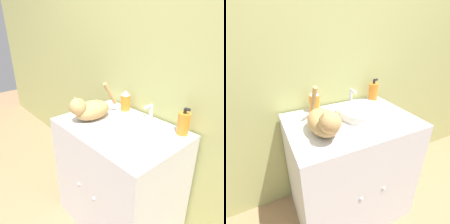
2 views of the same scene
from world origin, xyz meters
The scene contains 7 objects.
wall_back centered at (0.00, 0.62, 1.25)m, with size 6.00×0.05×2.50m.
vanity_cabinet centered at (0.00, 0.29, 0.42)m, with size 0.84×0.59×0.83m.
sink_basin centered at (0.10, 0.31, 0.86)m, with size 0.33×0.33×0.06m.
faucet centered at (0.10, 0.48, 0.89)m, with size 0.18×0.08×0.14m.
cat centered at (-0.22, 0.21, 0.91)m, with size 0.18×0.40×0.24m.
soap_bottle centered at (0.33, 0.52, 0.91)m, with size 0.07×0.07×0.18m.
spray_bottle centered at (-0.17, 0.51, 0.91)m, with size 0.07×0.07×0.16m.
Camera 2 is at (-0.52, -0.58, 1.38)m, focal length 28.00 mm.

